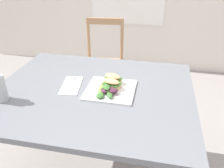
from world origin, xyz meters
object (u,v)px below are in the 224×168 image
at_px(chair_wooden_far, 104,64).
at_px(bottle_cold_brew, 0,89).
at_px(plate_lunch, 111,90).
at_px(dining_table, 94,108).
at_px(sandwich_half_back, 113,79).
at_px(sandwich_half_front, 111,84).
at_px(fork_on_napkin, 72,83).

relative_size(chair_wooden_far, bottle_cold_brew, 4.73).
bearing_deg(plate_lunch, dining_table, -177.99).
relative_size(chair_wooden_far, sandwich_half_back, 8.02).
bearing_deg(chair_wooden_far, dining_table, -79.54).
bearing_deg(sandwich_half_front, dining_table, -172.16).
distance_m(chair_wooden_far, plate_lunch, 1.07).
distance_m(chair_wooden_far, sandwich_half_back, 1.01).
xyz_separation_m(dining_table, sandwich_half_back, (0.10, 0.07, 0.17)).
xyz_separation_m(sandwich_half_front, fork_on_napkin, (-0.24, 0.01, -0.03)).
height_order(plate_lunch, fork_on_napkin, plate_lunch).
height_order(chair_wooden_far, bottle_cold_brew, bottle_cold_brew).
xyz_separation_m(plate_lunch, fork_on_napkin, (-0.23, 0.03, 0.00)).
bearing_deg(plate_lunch, bottle_cold_brew, -158.64).
xyz_separation_m(sandwich_half_back, bottle_cold_brew, (-0.52, -0.28, 0.03)).
bearing_deg(sandwich_half_back, chair_wooden_far, 106.99).
height_order(chair_wooden_far, sandwich_half_back, chair_wooden_far).
height_order(sandwich_half_back, fork_on_napkin, sandwich_half_back).
xyz_separation_m(dining_table, chair_wooden_far, (-0.18, 0.99, -0.16)).
relative_size(dining_table, plate_lunch, 4.16).
bearing_deg(chair_wooden_far, bottle_cold_brew, -101.67).
bearing_deg(bottle_cold_brew, sandwich_half_front, 22.24).
bearing_deg(sandwich_half_back, dining_table, -142.31).
distance_m(plate_lunch, sandwich_half_front, 0.04).
bearing_deg(dining_table, sandwich_half_front, 7.84).
relative_size(dining_table, chair_wooden_far, 1.27).
bearing_deg(bottle_cold_brew, sandwich_half_back, 27.85).
xyz_separation_m(dining_table, bottle_cold_brew, (-0.43, -0.20, 0.20)).
xyz_separation_m(chair_wooden_far, sandwich_half_back, (0.28, -0.91, 0.33)).
bearing_deg(chair_wooden_far, plate_lunch, -74.03).
bearing_deg(sandwich_half_back, bottle_cold_brew, -152.15).
bearing_deg(dining_table, chair_wooden_far, 100.46).
height_order(chair_wooden_far, fork_on_napkin, chair_wooden_far).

